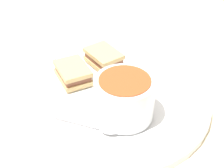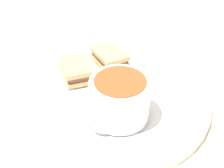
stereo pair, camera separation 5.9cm
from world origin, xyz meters
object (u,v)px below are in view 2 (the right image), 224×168
spoon (96,127)px  sandwich_half_near (110,57)px  soup_bowl (120,98)px  sandwich_half_far (77,70)px

spoon → sandwich_half_near: 0.20m
spoon → sandwich_half_near: (-0.13, -0.16, 0.01)m
soup_bowl → sandwich_half_far: 0.15m
soup_bowl → spoon: bearing=7.3°
spoon → sandwich_half_far: sandwich_half_far is taller
sandwich_half_near → sandwich_half_far: bearing=3.3°
soup_bowl → sandwich_half_near: soup_bowl is taller
soup_bowl → sandwich_half_near: 0.17m
spoon → sandwich_half_far: 0.16m
spoon → sandwich_half_near: size_ratio=1.32×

